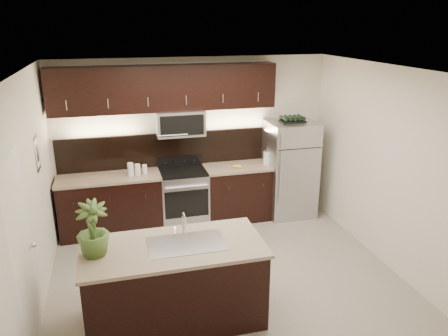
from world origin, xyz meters
name	(u,v)px	position (x,y,z in m)	size (l,w,h in m)	color
ground	(224,274)	(0.00, 0.00, 0.00)	(4.50, 4.50, 0.00)	gray
room_walls	(216,155)	(-0.11, -0.04, 1.70)	(4.52, 4.02, 2.71)	beige
counter_run	(171,198)	(-0.46, 1.69, 0.47)	(3.51, 0.65, 0.94)	black
upper_fixtures	(167,95)	(-0.43, 1.84, 2.14)	(3.49, 0.40, 1.66)	black
island	(175,283)	(-0.77, -0.76, 0.47)	(1.96, 0.96, 0.94)	black
sink_faucet	(187,242)	(-0.62, -0.75, 0.96)	(0.84, 0.50, 0.28)	silver
refrigerator	(290,169)	(1.60, 1.63, 0.82)	(0.79, 0.72, 1.64)	#B2B2B7
wine_rack	(292,119)	(1.60, 1.63, 1.69)	(0.41, 0.25, 0.10)	black
plant	(92,229)	(-1.58, -0.74, 1.23)	(0.33, 0.33, 0.58)	#3C5722
canisters	(136,169)	(-0.99, 1.65, 1.03)	(0.30, 0.12, 0.20)	silver
french_press	(267,157)	(1.17, 1.64, 1.07)	(0.12, 0.12, 0.34)	silver
bananas	(235,166)	(0.60, 1.61, 0.96)	(0.16, 0.12, 0.05)	gold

